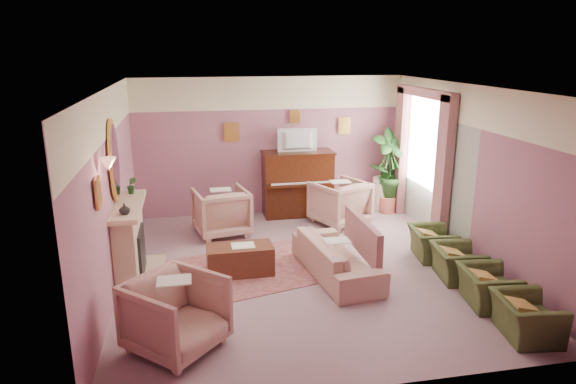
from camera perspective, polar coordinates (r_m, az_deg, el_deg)
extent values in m
cube|color=gray|center=(8.16, 1.53, -8.49)|extent=(5.50, 6.00, 0.01)
cube|color=beige|center=(7.46, 1.69, 11.52)|extent=(5.50, 6.00, 0.01)
cube|color=slate|center=(10.57, -1.95, 5.11)|extent=(5.50, 0.02, 2.80)
cube|color=slate|center=(4.96, 9.23, -7.61)|extent=(5.50, 0.02, 2.80)
cube|color=slate|center=(7.60, -19.08, 0.00)|extent=(0.02, 6.00, 2.80)
cube|color=slate|center=(8.70, 19.59, 1.88)|extent=(0.02, 6.00, 2.80)
cube|color=#FDF9CB|center=(10.42, -1.99, 10.92)|extent=(5.50, 0.01, 0.65)
cube|color=#A7AF9E|center=(9.87, 15.59, 1.85)|extent=(0.01, 3.00, 2.15)
cube|color=#D0B38C|center=(8.02, -17.22, -5.41)|extent=(0.30, 1.40, 1.10)
cube|color=black|center=(8.07, -16.42, -6.37)|extent=(0.18, 0.72, 0.68)
cube|color=#FF660C|center=(8.13, -16.04, -7.54)|extent=(0.06, 0.54, 0.10)
cube|color=#D0B38C|center=(7.84, -17.33, -1.51)|extent=(0.40, 1.55, 0.07)
cube|color=#D0B38C|center=(8.21, -15.51, -8.86)|extent=(0.55, 1.50, 0.02)
ellipsoid|color=gold|center=(7.69, -18.78, 3.29)|extent=(0.04, 0.72, 1.20)
ellipsoid|color=silver|center=(7.69, -18.60, 3.30)|extent=(0.01, 0.60, 1.06)
cone|color=#FDAA7B|center=(6.63, -19.35, 2.93)|extent=(0.20, 0.20, 0.16)
cube|color=#391609|center=(10.52, 1.06, 0.88)|extent=(1.40, 0.60, 1.30)
cube|color=#391609|center=(10.17, 1.47, 0.76)|extent=(1.30, 0.12, 0.06)
cube|color=silver|center=(10.16, 1.47, 0.98)|extent=(1.20, 0.08, 0.02)
cube|color=#391609|center=(10.37, 1.08, 4.40)|extent=(1.45, 0.65, 0.04)
imported|color=black|center=(10.27, 1.15, 5.94)|extent=(0.80, 0.12, 0.48)
cube|color=gold|center=(10.38, -6.32, 6.62)|extent=(0.30, 0.03, 0.38)
cube|color=gold|center=(10.82, 6.27, 7.31)|extent=(0.26, 0.03, 0.34)
cube|color=gold|center=(10.53, 0.78, 8.38)|extent=(0.22, 0.03, 0.26)
cube|color=gold|center=(6.37, -20.36, -0.09)|extent=(0.03, 0.28, 0.36)
cube|color=silver|center=(9.95, 15.04, 5.67)|extent=(0.03, 1.40, 1.80)
cube|color=#9C5F61|center=(9.19, 16.88, 2.18)|extent=(0.16, 0.34, 2.60)
cube|color=#9C5F61|center=(10.81, 12.40, 4.46)|extent=(0.16, 0.34, 2.60)
cube|color=#9C5F61|center=(9.81, 14.97, 10.62)|extent=(0.16, 2.20, 0.16)
imported|color=#1E4A1A|center=(8.32, -16.99, 0.72)|extent=(0.16, 0.16, 0.28)
imported|color=#FDF9CB|center=(7.33, -17.71, -1.82)|extent=(0.16, 0.16, 0.16)
cube|color=#985050|center=(8.09, -5.04, -8.72)|extent=(2.87, 2.36, 0.01)
cube|color=#582C1C|center=(7.94, -5.34, -7.51)|extent=(1.00, 0.51, 0.45)
cube|color=white|center=(7.85, -5.02, -5.94)|extent=(0.35, 0.28, 0.01)
imported|color=tan|center=(7.83, 5.42, -6.50)|extent=(0.65, 1.95, 0.79)
cube|color=#9C5F61|center=(7.87, 8.27, -4.87)|extent=(0.10, 1.48, 0.54)
imported|color=tan|center=(9.52, -7.43, -1.91)|extent=(0.93, 0.93, 0.97)
imported|color=tan|center=(10.04, 5.77, -0.92)|extent=(0.93, 0.93, 0.97)
imported|color=tan|center=(6.08, -12.34, -12.77)|extent=(0.93, 0.93, 0.97)
imported|color=#445127|center=(6.87, 25.02, -11.92)|extent=(0.54, 0.77, 0.66)
imported|color=#445127|center=(7.47, 21.37, -9.25)|extent=(0.54, 0.77, 0.66)
imported|color=#445127|center=(8.10, 18.32, -6.95)|extent=(0.54, 0.77, 0.66)
imported|color=#445127|center=(8.77, 15.74, -4.99)|extent=(0.54, 0.77, 0.66)
cylinder|color=white|center=(11.10, 10.68, -0.21)|extent=(0.52, 0.52, 0.70)
imported|color=#1E4A1A|center=(10.97, 10.82, 2.40)|extent=(0.30, 0.30, 0.34)
imported|color=#1E4A1A|center=(10.93, 11.59, 2.15)|extent=(0.16, 0.16, 0.28)
cylinder|color=#AF5C4A|center=(10.98, 10.94, -1.38)|extent=(0.34, 0.34, 0.34)
imported|color=#1E4A1A|center=(10.75, 11.19, 3.16)|extent=(0.76, 0.76, 1.44)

